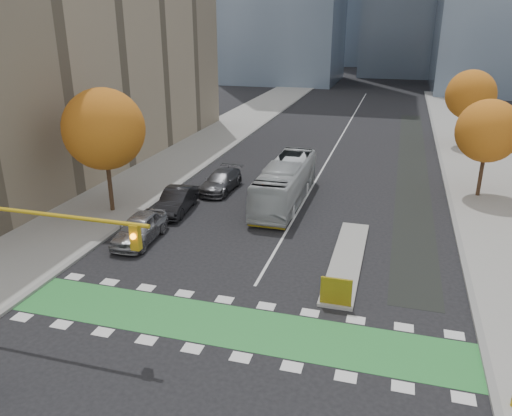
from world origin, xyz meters
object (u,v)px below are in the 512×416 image
Objects in this scene: tree_east_far at (471,95)px; parked_car_a at (140,228)px; parked_car_c at (221,181)px; traffic_signal_west at (26,236)px; parked_car_b at (177,200)px; bus at (285,183)px; hazard_board at (336,291)px; tree_west at (104,129)px; tree_east_near at (488,131)px.

tree_east_far reaches higher than parked_car_a.
tree_east_far is 27.77m from parked_car_c.
parked_car_b is (0.08, 13.76, -3.24)m from traffic_signal_west.
bus is 7.62m from parked_car_b.
parked_car_c is (-10.50, 14.05, -0.06)m from hazard_board.
parked_car_b is at bearing 89.65° from traffic_signal_west.
parked_car_a is at bearing -96.40° from parked_car_c.
tree_west is 7.35m from parked_car_a.
tree_west reaches higher than parked_car_c.
tree_east_far is 36.34m from parked_car_a.
tree_east_near is 0.83× the size of traffic_signal_west.
bus is (6.69, 17.49, -2.55)m from traffic_signal_west.
tree_west is 12.56m from bus.
parked_car_b is (-19.85, -8.75, -4.07)m from tree_east_near.
hazard_board is 0.28× the size of parked_car_c.
traffic_signal_west is 18.90m from bus.
bus reaches higher than parked_car_c.
traffic_signal_west is at bearing -117.95° from tree_east_far.
parked_car_a is (-11.89, 4.05, 0.01)m from hazard_board.
hazard_board is 0.18× the size of tree_east_far.
traffic_signal_west is 1.68× the size of parked_car_c.
bus is 2.24× the size of parked_car_a.
tree_east_far is at bearing 56.74° from bus.
traffic_signal_west is (4.07, -12.51, -1.58)m from tree_west.
tree_east_near is 1.49× the size of parked_car_a.
tree_east_far reaches higher than parked_car_c.
tree_east_far is (24.50, 26.00, -0.38)m from tree_west.
tree_east_near reaches higher than parked_car_c.
hazard_board is 0.29× the size of parked_car_a.
traffic_signal_west is at bearing -111.01° from bus.
parked_car_b reaches higher than parked_car_c.
parked_car_b is 5.18m from parked_car_c.
tree_west is 0.96× the size of traffic_signal_west.
bus is at bearing -12.07° from parked_car_c.
parked_car_a reaches higher than parked_car_b.
parked_car_a is 10.10m from parked_car_c.
tree_east_far is 32.35m from parked_car_b.
tree_east_near is 16.01m from tree_east_far.
tree_east_far reaches higher than tree_east_near.
tree_west is 1.16× the size of tree_east_near.
tree_east_near is 24.52m from parked_car_a.
tree_east_near is 30.08m from traffic_signal_west.
tree_west is at bearing -168.43° from parked_car_b.
traffic_signal_west is 9.33m from parked_car_a.
tree_west is at bearing -155.25° from bus.
tree_west is 6.49m from parked_car_b.
bus is at bearing -159.24° from tree_east_near.
tree_east_near is at bearing 65.80° from hazard_board.
parked_car_c is (1.43, 18.76, -3.30)m from traffic_signal_west.
bus is at bearing 49.91° from parked_car_a.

